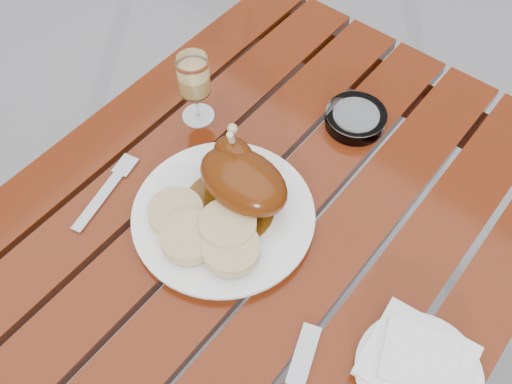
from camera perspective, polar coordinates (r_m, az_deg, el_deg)
table at (r=1.25m, az=-1.56°, el=-14.38°), size 0.80×1.20×0.75m
dinner_plate at (r=0.94m, az=-3.26°, el=-2.43°), size 0.32×0.32×0.02m
roast_duck at (r=0.91m, az=-1.49°, el=1.37°), size 0.16×0.16×0.12m
bread_dumplings at (r=0.89m, az=-5.07°, el=-3.86°), size 0.21×0.14×0.03m
wine_glass at (r=1.03m, az=-6.10°, el=10.16°), size 0.07×0.07×0.14m
side_plate at (r=0.86m, az=15.89°, el=-17.07°), size 0.18×0.18×0.01m
napkin at (r=0.85m, az=15.85°, el=-15.91°), size 0.15×0.14×0.01m
ashtray at (r=1.07m, az=9.92°, el=7.26°), size 0.12×0.12×0.03m
fork at (r=1.00m, az=-15.07°, el=-0.34°), size 0.05×0.16×0.01m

